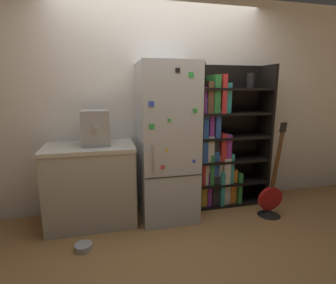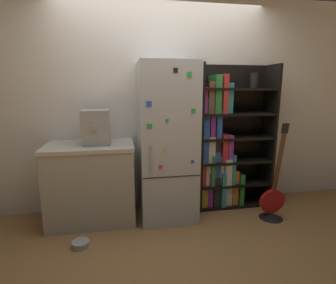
{
  "view_description": "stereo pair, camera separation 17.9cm",
  "coord_description": "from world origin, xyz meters",
  "views": [
    {
      "loc": [
        -0.69,
        -2.74,
        1.5
      ],
      "look_at": [
        0.02,
        0.15,
        0.89
      ],
      "focal_mm": 28.0,
      "sensor_mm": 36.0,
      "label": 1
    },
    {
      "loc": [
        -0.52,
        -2.77,
        1.5
      ],
      "look_at": [
        0.02,
        0.15,
        0.89
      ],
      "focal_mm": 28.0,
      "sensor_mm": 36.0,
      "label": 2
    }
  ],
  "objects": [
    {
      "name": "pet_bowl",
      "position": [
        -0.93,
        -0.38,
        0.03
      ],
      "size": [
        0.17,
        0.17,
        0.06
      ],
      "color": "#B7B7BC",
      "rests_on": "ground_plane"
    },
    {
      "name": "refrigerator",
      "position": [
        -0.0,
        0.13,
        0.89
      ],
      "size": [
        0.63,
        0.67,
        1.78
      ],
      "color": "silver",
      "rests_on": "ground_plane"
    },
    {
      "name": "kitchen_counter",
      "position": [
        -0.86,
        0.16,
        0.45
      ],
      "size": [
        0.96,
        0.61,
        0.9
      ],
      "color": "#BCB7A8",
      "rests_on": "ground_plane"
    },
    {
      "name": "bookshelf",
      "position": [
        0.76,
        0.29,
        0.78
      ],
      "size": [
        0.97,
        0.37,
        1.79
      ],
      "color": "black",
      "rests_on": "ground_plane"
    },
    {
      "name": "ground_plane",
      "position": [
        0.0,
        0.0,
        0.0
      ],
      "size": [
        16.0,
        16.0,
        0.0
      ],
      "primitive_type": "plane",
      "color": "#A87542"
    },
    {
      "name": "espresso_machine",
      "position": [
        -0.78,
        0.16,
        1.08
      ],
      "size": [
        0.29,
        0.35,
        0.38
      ],
      "color": "#A5A39E",
      "rests_on": "kitchen_counter"
    },
    {
      "name": "guitar",
      "position": [
        1.19,
        -0.2,
        0.17
      ],
      "size": [
        0.3,
        0.28,
        1.14
      ],
      "color": "black",
      "rests_on": "ground_plane"
    },
    {
      "name": "wall_back",
      "position": [
        0.0,
        0.47,
        1.3
      ],
      "size": [
        8.0,
        0.05,
        2.6
      ],
      "color": "white",
      "rests_on": "ground_plane"
    }
  ]
}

